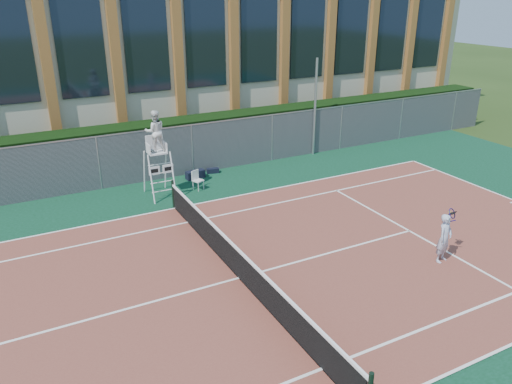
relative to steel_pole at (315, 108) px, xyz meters
name	(u,v)px	position (x,y,z in m)	size (l,w,h in m)	color
ground	(239,279)	(-8.30, -8.70, -2.34)	(120.00, 120.00, 0.00)	#233814
apron	(225,263)	(-8.30, -7.70, -2.33)	(36.00, 20.00, 0.01)	#0C351B
tennis_court	(239,278)	(-8.30, -8.70, -2.32)	(23.77, 10.97, 0.02)	brown
tennis_net	(239,262)	(-8.30, -8.70, -1.80)	(0.10, 11.30, 1.10)	black
fence	(148,156)	(-8.30, 0.10, -1.24)	(40.00, 0.06, 2.20)	#595E60
hedge	(140,149)	(-8.30, 1.30, -1.24)	(40.00, 1.40, 2.20)	black
building	(95,58)	(-8.30, 9.25, 1.81)	(45.00, 10.60, 8.22)	#BDB79C
steel_pole	(315,108)	(0.00, 0.00, 0.00)	(0.12, 0.12, 4.68)	#9EA0A5
umpire_chair	(155,134)	(-8.39, -1.65, 0.19)	(0.97, 1.49, 3.46)	white
plastic_chair	(197,178)	(-6.84, -1.74, -1.86)	(0.49, 0.49, 0.80)	silver
sports_bag_near	(195,175)	(-6.45, -0.54, -2.15)	(0.83, 0.33, 0.35)	black
sports_bag_far	(213,171)	(-5.51, -0.25, -2.22)	(0.54, 0.23, 0.21)	black
tennis_player	(445,238)	(-2.48, -10.64, -1.54)	(0.91, 0.67, 1.55)	#B2BCD6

